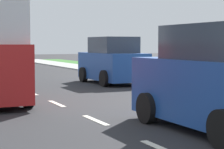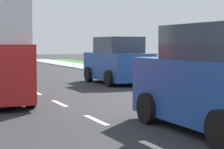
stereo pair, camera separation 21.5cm
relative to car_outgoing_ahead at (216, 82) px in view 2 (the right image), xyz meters
The scene contains 3 objects.
ground_plane 14.55m from the car_outgoing_ahead, 96.91° to the left, with size 96.00×96.00×0.00m, color #28282B.
car_outgoing_ahead is the anchor object (origin of this frame).
car_parked_far 10.66m from the car_outgoing_ahead, 76.74° to the left, with size 2.03×3.96×2.05m.
Camera 2 is at (-3.50, -0.45, 1.76)m, focal length 69.07 mm.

